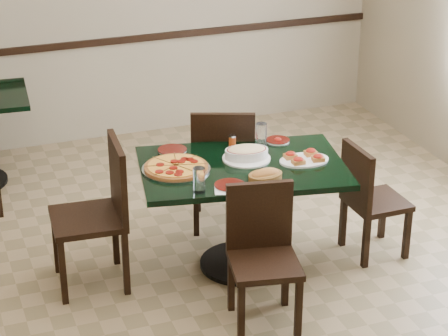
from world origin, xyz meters
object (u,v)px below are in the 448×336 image
object	(u,v)px
chair_left	(101,206)
lasagna_casserole	(246,153)
chair_far	(223,162)
chair_near	(262,248)
bread_basket	(265,177)
chair_right	(368,195)
bruschetta_platter	(304,158)
main_table	(242,190)
pepperoni_pizza	(176,167)

from	to	relation	value
chair_left	lasagna_casserole	size ratio (longest dim) A/B	3.08
chair_far	chair_near	bearing A→B (deg)	102.10
chair_far	bread_basket	size ratio (longest dim) A/B	4.01
chair_right	bread_basket	distance (m)	0.90
chair_near	lasagna_casserole	size ratio (longest dim) A/B	2.72
chair_far	bruschetta_platter	bearing A→B (deg)	139.01
chair_right	bruschetta_platter	bearing A→B (deg)	81.07
chair_right	chair_left	world-z (taller)	chair_left
chair_left	bread_basket	world-z (taller)	chair_left
main_table	chair_left	xyz separation A→B (m)	(-0.91, 0.13, -0.02)
lasagna_casserole	pepperoni_pizza	bearing A→B (deg)	-171.33
chair_far	chair_left	distance (m)	1.06
chair_left	lasagna_casserole	bearing A→B (deg)	90.99
chair_right	pepperoni_pizza	size ratio (longest dim) A/B	1.85
chair_near	pepperoni_pizza	size ratio (longest dim) A/B	1.96
chair_far	bread_basket	distance (m)	0.87
pepperoni_pizza	bread_basket	distance (m)	0.59
chair_left	lasagna_casserole	xyz separation A→B (m)	(0.97, -0.06, 0.24)
bread_basket	bruschetta_platter	bearing A→B (deg)	23.88
chair_far	bread_basket	xyz separation A→B (m)	(-0.03, -0.83, 0.26)
chair_right	lasagna_casserole	distance (m)	0.90
chair_far	chair_right	size ratio (longest dim) A/B	1.16
main_table	pepperoni_pizza	world-z (taller)	pepperoni_pizza
chair_far	pepperoni_pizza	size ratio (longest dim) A/B	2.15
main_table	bruschetta_platter	world-z (taller)	bruschetta_platter
bruschetta_platter	pepperoni_pizza	bearing A→B (deg)	171.14
lasagna_casserole	bread_basket	xyz separation A→B (m)	(-0.02, -0.37, -0.01)
chair_left	bread_basket	size ratio (longest dim) A/B	4.14
lasagna_casserole	chair_left	bearing A→B (deg)	-174.13
pepperoni_pizza	bruschetta_platter	xyz separation A→B (m)	(0.82, -0.17, 0.01)
lasagna_casserole	bruschetta_platter	distance (m)	0.38
lasagna_casserole	bruschetta_platter	size ratio (longest dim) A/B	0.92
chair_far	chair_right	xyz separation A→B (m)	(0.79, -0.69, -0.08)
chair_near	bread_basket	distance (m)	0.46
pepperoni_pizza	bread_basket	bearing A→B (deg)	-39.04
main_table	lasagna_casserole	distance (m)	0.25
chair_near	pepperoni_pizza	bearing A→B (deg)	125.92
pepperoni_pizza	chair_near	bearing A→B (deg)	-65.16
chair_left	lasagna_casserole	distance (m)	1.00
pepperoni_pizza	chair_left	bearing A→B (deg)	173.96
lasagna_casserole	chair_near	bearing A→B (deg)	-94.62
pepperoni_pizza	lasagna_casserole	distance (m)	0.48
main_table	bruschetta_platter	size ratio (longest dim) A/B	4.22
chair_left	bruschetta_platter	xyz separation A→B (m)	(1.31, -0.22, 0.22)
main_table	chair_far	xyz separation A→B (m)	(0.07, 0.54, -0.03)
bruschetta_platter	chair_near	bearing A→B (deg)	-131.94
main_table	chair_near	distance (m)	0.62
chair_near	chair_left	size ratio (longest dim) A/B	0.88
chair_right	chair_near	bearing A→B (deg)	114.08
chair_far	pepperoni_pizza	distance (m)	0.71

